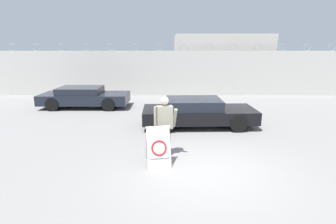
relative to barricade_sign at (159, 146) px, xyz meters
name	(u,v)px	position (x,y,z in m)	size (l,w,h in m)	color
ground_plane	(208,171)	(1.32, -0.45, -0.54)	(90.00, 90.00, 0.00)	gray
perimeter_wall	(185,73)	(1.32, 10.70, 0.93)	(36.00, 0.30, 3.37)	beige
building_block	(220,61)	(4.50, 15.34, 1.51)	(7.29, 5.53, 4.10)	beige
barricade_sign	(159,146)	(0.00, 0.00, 0.00)	(0.76, 0.88, 1.08)	white
security_guard	(166,123)	(0.18, 0.54, 0.49)	(0.69, 0.38, 1.82)	#232838
parked_car_front_coupe	(85,97)	(-4.24, 7.05, 0.04)	(4.61, 1.95, 1.10)	black
parked_car_rear_sedan	(198,112)	(1.49, 3.61, 0.05)	(4.60, 2.01, 1.15)	black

